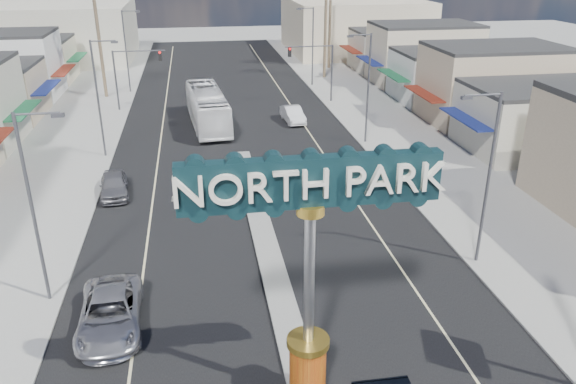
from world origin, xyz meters
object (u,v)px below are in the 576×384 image
object	(u,v)px
traffic_signal_left	(133,68)
suv_left	(110,313)
traffic_signal_right	(315,62)
streetlight_r_near	(486,172)
streetlight_l_mid	(99,93)
city_bus	(207,107)
streetlight_l_far	(127,47)
car_parked_left	(114,185)
streetlight_r_mid	(366,83)
gateway_sign	(310,256)
car_parked_right	(293,114)
streetlight_l_near	(35,201)
streetlight_r_far	(311,43)

from	to	relation	value
traffic_signal_left	suv_left	world-z (taller)	traffic_signal_left
traffic_signal_right	streetlight_r_near	size ratio (longest dim) A/B	0.67
streetlight_l_mid	city_bus	bearing A→B (deg)	42.22
streetlight_l_far	car_parked_left	bearing A→B (deg)	-87.26
traffic_signal_right	streetlight_l_mid	distance (m)	24.11
streetlight_r_mid	gateway_sign	bearing A→B (deg)	-110.42
car_parked_left	city_bus	size ratio (longest dim) A/B	0.36
car_parked_right	city_bus	distance (m)	8.00
streetlight_l_mid	city_bus	size ratio (longest dim) A/B	0.74
streetlight_l_far	city_bus	world-z (taller)	streetlight_l_far
streetlight_l_near	streetlight_r_near	xyz separation A→B (m)	(20.87, 0.00, 0.00)
streetlight_l_far	traffic_signal_right	bearing A→B (deg)	-22.20
city_bus	streetlight_l_near	bearing A→B (deg)	-111.18
streetlight_r_near	car_parked_left	size ratio (longest dim) A/B	2.06
gateway_sign	streetlight_l_far	world-z (taller)	gateway_sign
traffic_signal_right	streetlight_r_mid	size ratio (longest dim) A/B	0.67
streetlight_r_near	streetlight_r_far	bearing A→B (deg)	90.00
streetlight_l_near	streetlight_l_mid	distance (m)	20.00
streetlight_r_far	traffic_signal_left	bearing A→B (deg)	-157.80
gateway_sign	streetlight_l_far	distance (m)	51.10
streetlight_l_far	car_parked_left	xyz separation A→B (m)	(1.43, -29.91, -4.32)
streetlight_l_mid	suv_left	bearing A→B (deg)	-82.63
traffic_signal_right	streetlight_l_far	world-z (taller)	streetlight_l_far
traffic_signal_left	streetlight_r_near	xyz separation A→B (m)	(19.62, -33.99, 0.79)
streetlight_l_mid	car_parked_left	bearing A→B (deg)	-79.74
streetlight_l_near	streetlight_l_mid	size ratio (longest dim) A/B	1.00
streetlight_l_far	suv_left	distance (m)	44.93
gateway_sign	car_parked_left	world-z (taller)	gateway_sign
streetlight_r_near	streetlight_r_far	distance (m)	42.00
traffic_signal_left	streetlight_r_mid	world-z (taller)	streetlight_r_mid
streetlight_r_far	car_parked_left	size ratio (longest dim) A/B	2.06
car_parked_right	streetlight_l_far	bearing A→B (deg)	132.49
traffic_signal_right	car_parked_left	bearing A→B (deg)	-129.69
streetlight_l_mid	streetlight_r_mid	bearing A→B (deg)	0.00
streetlight_r_near	streetlight_r_far	xyz separation A→B (m)	(0.00, 42.00, 0.00)
streetlight_l_mid	city_bus	distance (m)	11.49
traffic_signal_right	gateway_sign	bearing A→B (deg)	-102.33
streetlight_r_far	car_parked_left	distance (m)	35.93
streetlight_r_far	car_parked_right	bearing A→B (deg)	-107.91
streetlight_l_far	car_parked_right	world-z (taller)	streetlight_l_far
suv_left	city_bus	bearing A→B (deg)	77.49
traffic_signal_right	streetlight_l_far	size ratio (longest dim) A/B	0.67
gateway_sign	suv_left	distance (m)	10.58
traffic_signal_right	car_parked_left	world-z (taller)	traffic_signal_right
gateway_sign	streetlight_r_far	size ratio (longest dim) A/B	1.02
streetlight_l_mid	car_parked_right	distance (m)	18.12
traffic_signal_right	streetlight_l_near	size ratio (longest dim) A/B	0.67
streetlight_r_near	gateway_sign	bearing A→B (deg)	-142.45
streetlight_r_near	streetlight_r_mid	size ratio (longest dim) A/B	1.00
traffic_signal_left	streetlight_r_near	bearing A→B (deg)	-60.01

